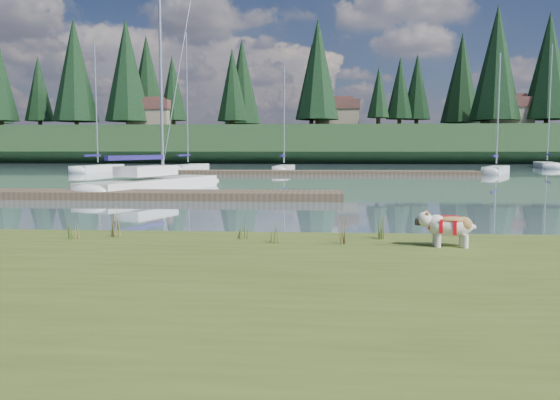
{
  "coord_description": "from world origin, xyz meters",
  "views": [
    {
      "loc": [
        3.06,
        -11.65,
        1.9
      ],
      "look_at": [
        2.29,
        -0.5,
        0.86
      ],
      "focal_mm": 35.0,
      "sensor_mm": 36.0,
      "label": 1
    }
  ],
  "objects": [
    {
      "name": "mud_lip",
      "position": [
        0.0,
        -1.6,
        0.07
      ],
      "size": [
        60.0,
        0.5,
        0.14
      ],
      "primitive_type": "cube",
      "color": "#33281C",
      "rests_on": "ground"
    },
    {
      "name": "sailboat_bg_1",
      "position": [
        -8.29,
        36.64,
        0.33
      ],
      "size": [
        2.43,
        8.25,
        12.11
      ],
      "rotation": [
        0.0,
        0.0,
        1.47
      ],
      "color": "white",
      "rests_on": "ground"
    },
    {
      "name": "conifer_4",
      "position": [
        3.0,
        66.0,
        13.09
      ],
      "size": [
        6.16,
        6.16,
        15.1
      ],
      "color": "#382619",
      "rests_on": "ridge"
    },
    {
      "name": "ground",
      "position": [
        0.0,
        30.0,
        0.0
      ],
      "size": [
        200.0,
        200.0,
        0.0
      ],
      "primitive_type": "plane",
      "color": "slate",
      "rests_on": "ground"
    },
    {
      "name": "conifer_5",
      "position": [
        15.0,
        70.0,
        10.83
      ],
      "size": [
        3.96,
        3.96,
        10.35
      ],
      "color": "#382619",
      "rests_on": "ridge"
    },
    {
      "name": "conifer_3",
      "position": [
        -10.0,
        72.0,
        11.74
      ],
      "size": [
        4.84,
        4.84,
        12.25
      ],
      "color": "#382619",
      "rests_on": "ridge"
    },
    {
      "name": "sailboat_main",
      "position": [
        -4.19,
        13.37,
        0.42
      ],
      "size": [
        4.84,
        9.42,
        13.38
      ],
      "rotation": [
        0.0,
        0.0,
        1.23
      ],
      "color": "white",
      "rests_on": "ground"
    },
    {
      "name": "weed_5",
      "position": [
        4.16,
        -2.15,
        0.59
      ],
      "size": [
        0.17,
        0.14,
        0.58
      ],
      "color": "#475B23",
      "rests_on": "bank"
    },
    {
      "name": "sailboat_bg_5",
      "position": [
        27.1,
        47.68,
        0.32
      ],
      "size": [
        4.0,
        9.15,
        12.74
      ],
      "rotation": [
        0.0,
        0.0,
        1.31
      ],
      "color": "white",
      "rests_on": "ground"
    },
    {
      "name": "house_1",
      "position": [
        6.0,
        71.0,
        7.31
      ],
      "size": [
        6.3,
        5.3,
        4.65
      ],
      "color": "gray",
      "rests_on": "ridge"
    },
    {
      "name": "conifer_2",
      "position": [
        -25.0,
        68.0,
        13.54
      ],
      "size": [
        6.6,
        6.6,
        16.05
      ],
      "color": "#382619",
      "rests_on": "ridge"
    },
    {
      "name": "conifer_6",
      "position": [
        28.0,
        68.0,
        13.99
      ],
      "size": [
        7.04,
        7.04,
        17.0
      ],
      "color": "#382619",
      "rests_on": "ridge"
    },
    {
      "name": "weed_3",
      "position": [
        -1.18,
        -2.58,
        0.55
      ],
      "size": [
        0.17,
        0.14,
        0.48
      ],
      "color": "#475B23",
      "rests_on": "bank"
    },
    {
      "name": "ridge",
      "position": [
        0.0,
        73.0,
        2.5
      ],
      "size": [
        200.0,
        20.0,
        5.0
      ],
      "primitive_type": "cube",
      "color": "#1A3219",
      "rests_on": "ground"
    },
    {
      "name": "bank",
      "position": [
        0.0,
        -6.0,
        0.17
      ],
      "size": [
        60.0,
        9.0,
        0.35
      ],
      "primitive_type": "cube",
      "color": "#43541D",
      "rests_on": "ground"
    },
    {
      "name": "weed_2",
      "position": [
        3.49,
        -2.73,
        0.63
      ],
      "size": [
        0.17,
        0.14,
        0.67
      ],
      "color": "#475B23",
      "rests_on": "bank"
    },
    {
      "name": "dock_near",
      "position": [
        -4.0,
        9.0,
        0.15
      ],
      "size": [
        16.0,
        2.0,
        0.3
      ],
      "primitive_type": "cube",
      "color": "#4C3D2C",
      "rests_on": "ground"
    },
    {
      "name": "house_2",
      "position": [
        30.0,
        69.0,
        7.31
      ],
      "size": [
        6.3,
        5.3,
        4.65
      ],
      "color": "gray",
      "rests_on": "ridge"
    },
    {
      "name": "sailboat_bg_2",
      "position": [
        0.32,
        34.21,
        0.34
      ],
      "size": [
        1.66,
        5.81,
        8.87
      ],
      "rotation": [
        0.0,
        0.0,
        1.48
      ],
      "color": "white",
      "rests_on": "ground"
    },
    {
      "name": "sailboat_bg_0",
      "position": [
        -15.6,
        34.48,
        0.32
      ],
      "size": [
        2.33,
        7.6,
        10.9
      ],
      "rotation": [
        0.0,
        0.0,
        1.45
      ],
      "color": "white",
      "rests_on": "ground"
    },
    {
      "name": "bulldog",
      "position": [
        5.16,
        -2.84,
        0.7
      ],
      "size": [
        0.92,
        0.42,
        0.55
      ],
      "rotation": [
        0.0,
        0.0,
        3.11
      ],
      "color": "silver",
      "rests_on": "bank"
    },
    {
      "name": "house_0",
      "position": [
        -22.0,
        70.0,
        7.31
      ],
      "size": [
        6.3,
        5.3,
        4.65
      ],
      "color": "gray",
      "rests_on": "ridge"
    },
    {
      "name": "sailboat_bg_4",
      "position": [
        17.46,
        33.2,
        0.33
      ],
      "size": [
        3.93,
        6.23,
        9.53
      ],
      "rotation": [
        0.0,
        0.0,
        1.11
      ],
      "color": "white",
      "rests_on": "ground"
    },
    {
      "name": "weed_4",
      "position": [
        2.38,
        -2.7,
        0.5
      ],
      "size": [
        0.17,
        0.14,
        0.36
      ],
      "color": "#475B23",
      "rests_on": "bank"
    },
    {
      "name": "weed_0",
      "position": [
        -0.51,
        -2.23,
        0.63
      ],
      "size": [
        0.17,
        0.14,
        0.67
      ],
      "color": "#475B23",
      "rests_on": "bank"
    },
    {
      "name": "weed_1",
      "position": [
        1.77,
        -2.36,
        0.52
      ],
      "size": [
        0.17,
        0.14,
        0.41
      ],
      "color": "#475B23",
      "rests_on": "bank"
    },
    {
      "name": "conifer_1",
      "position": [
        -40.0,
        71.0,
        11.28
      ],
      "size": [
        4.4,
        4.4,
        11.3
      ],
      "color": "#382619",
      "rests_on": "ridge"
    },
    {
      "name": "dock_far",
      "position": [
        2.0,
        30.0,
        0.15
      ],
      "size": [
        26.0,
        2.2,
        0.3
      ],
      "primitive_type": "cube",
      "color": "#4C3D2C",
      "rests_on": "ground"
    }
  ]
}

